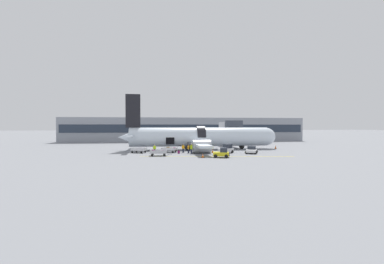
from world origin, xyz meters
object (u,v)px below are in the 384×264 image
(baggage_cart_loading, at_px, (170,150))
(baggage_tug_lead, at_px, (226,149))
(baggage_cart_empty, at_px, (159,153))
(baggage_tug_rear, at_px, (251,150))
(baggage_cart_queued, at_px, (139,150))
(ground_crew_driver, at_px, (155,149))
(ground_crew_supervisor, at_px, (188,149))
(airplane, at_px, (198,137))
(suitcase_on_tarmac_upright, at_px, (179,152))
(ground_crew_loader_b, at_px, (183,148))
(ground_crew_loader_a, at_px, (191,148))
(baggage_tug_mid, at_px, (222,153))

(baggage_cart_loading, bearing_deg, baggage_tug_lead, -13.73)
(baggage_cart_empty, bearing_deg, baggage_tug_rear, 5.37)
(baggage_cart_queued, xyz_separation_m, baggage_cart_empty, (3.55, -5.36, 0.04))
(baggage_tug_rear, relative_size, baggage_cart_empty, 0.86)
(baggage_tug_lead, distance_m, ground_crew_driver, 13.24)
(baggage_cart_loading, distance_m, ground_crew_supervisor, 3.81)
(baggage_tug_lead, bearing_deg, ground_crew_supervisor, 173.71)
(airplane, relative_size, ground_crew_driver, 21.60)
(baggage_cart_loading, bearing_deg, ground_crew_driver, -162.46)
(ground_crew_supervisor, height_order, suitcase_on_tarmac_upright, ground_crew_supervisor)
(ground_crew_loader_b, xyz_separation_m, ground_crew_driver, (-5.31, -0.18, -0.01))
(baggage_tug_lead, relative_size, ground_crew_loader_b, 1.98)
(ground_crew_supervisor, bearing_deg, suitcase_on_tarmac_upright, -164.93)
(baggage_cart_queued, bearing_deg, suitcase_on_tarmac_upright, -17.98)
(airplane, bearing_deg, suitcase_on_tarmac_upright, -122.04)
(ground_crew_loader_a, bearing_deg, baggage_tug_rear, -5.27)
(baggage_cart_empty, bearing_deg, baggage_tug_lead, 12.55)
(ground_crew_loader_a, relative_size, ground_crew_supervisor, 1.13)
(suitcase_on_tarmac_upright, bearing_deg, baggage_tug_mid, -45.80)
(airplane, distance_m, baggage_cart_loading, 8.55)
(baggage_cart_loading, height_order, baggage_cart_empty, baggage_cart_empty)
(baggage_tug_mid, distance_m, ground_crew_loader_b, 9.67)
(baggage_tug_mid, xyz_separation_m, suitcase_on_tarmac_upright, (-6.32, 6.50, -0.38))
(baggage_cart_loading, bearing_deg, ground_crew_loader_b, -16.05)
(baggage_tug_mid, distance_m, ground_crew_supervisor, 8.31)
(baggage_cart_empty, distance_m, ground_crew_driver, 4.46)
(ground_crew_loader_b, relative_size, ground_crew_supervisor, 1.01)
(ground_crew_loader_a, distance_m, ground_crew_loader_b, 2.38)
(baggage_tug_lead, relative_size, baggage_cart_loading, 0.84)
(airplane, bearing_deg, ground_crew_loader_a, -107.35)
(baggage_tug_mid, distance_m, ground_crew_loader_a, 7.30)
(baggage_tug_lead, height_order, ground_crew_loader_a, ground_crew_loader_a)
(ground_crew_driver, bearing_deg, baggage_tug_lead, -7.05)
(baggage_tug_lead, bearing_deg, suitcase_on_tarmac_upright, 178.22)
(baggage_tug_mid, relative_size, suitcase_on_tarmac_upright, 4.35)
(baggage_tug_mid, xyz_separation_m, ground_crew_loader_b, (-5.38, 8.03, 0.19))
(ground_crew_supervisor, bearing_deg, airplane, 67.58)
(ground_crew_loader_a, bearing_deg, ground_crew_loader_b, 123.27)
(baggage_cart_loading, relative_size, baggage_cart_queued, 1.05)
(airplane, relative_size, baggage_cart_loading, 8.96)
(baggage_tug_lead, relative_size, baggage_tug_mid, 1.12)
(baggage_cart_empty, bearing_deg, ground_crew_driver, 99.56)
(ground_crew_supervisor, bearing_deg, baggage_tug_mid, -57.29)
(baggage_cart_queued, bearing_deg, ground_crew_supervisor, -11.52)
(ground_crew_loader_b, height_order, suitcase_on_tarmac_upright, ground_crew_loader_b)
(ground_crew_loader_a, relative_size, ground_crew_driver, 1.14)
(ground_crew_loader_a, bearing_deg, baggage_cart_loading, 144.49)
(suitcase_on_tarmac_upright, bearing_deg, ground_crew_loader_a, -11.42)
(baggage_tug_lead, distance_m, baggage_cart_queued, 16.17)
(baggage_cart_loading, xyz_separation_m, baggage_cart_queued, (-5.64, 0.08, -0.05))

